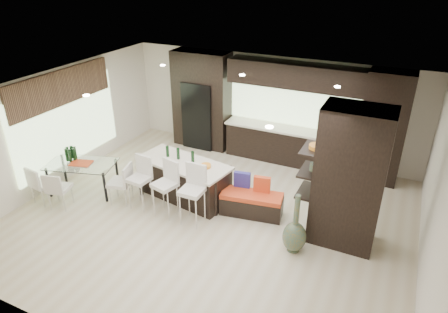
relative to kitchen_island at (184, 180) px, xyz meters
The scene contains 22 objects.
ground 1.11m from the kitchen_island, 25.87° to the right, with size 8.00×8.00×0.00m, color beige.
back_wall 3.32m from the kitchen_island, 73.38° to the left, with size 8.00×0.02×2.70m, color white.
left_wall 3.25m from the kitchen_island, behind, with size 0.02×7.00×2.70m, color white.
right_wall 5.02m from the kitchen_island, ahead, with size 0.02×7.00×2.70m, color white.
ceiling 2.48m from the kitchen_island, 25.87° to the right, with size 8.00×7.00×0.02m, color white.
window_left 3.19m from the kitchen_island, behind, with size 0.04×3.20×1.90m, color #B2D199.
window_back 3.55m from the kitchen_island, 63.37° to the left, with size 3.40×0.04×1.20m, color #B2D199.
stone_accent 3.53m from the kitchen_island, behind, with size 0.08×3.00×0.80m, color brown.
ceiling_spots 2.43m from the kitchen_island, 11.92° to the right, with size 4.00×3.00×0.02m, color white.
back_cabinetry 3.20m from the kitchen_island, 62.62° to the left, with size 6.80×0.68×2.70m, color black.
refrigerator 2.90m from the kitchen_island, 110.24° to the left, with size 0.90×0.68×1.90m, color black.
partition_column 3.63m from the kitchen_island, ahead, with size 1.20×0.80×2.70m, color black.
kitchen_island is the anchor object (origin of this frame).
stool_left 1.00m from the kitchen_island, 130.34° to the right, with size 0.42×0.42×0.95m, color silver.
stool_mid 0.78m from the kitchen_island, 90.00° to the right, with size 0.44×0.44×0.99m, color silver.
stool_right 1.02m from the kitchen_island, 50.28° to the right, with size 0.45×0.45×1.03m, color silver.
bench 1.64m from the kitchen_island, ahead, with size 1.30×0.50×0.50m, color black.
floor_vase 2.88m from the kitchen_island, 15.06° to the right, with size 0.44×0.44×1.20m, color #45533B, non-canonical shape.
dining_table 2.37m from the kitchen_island, 160.54° to the right, with size 1.51×0.85×0.73m, color white.
chair_near 2.70m from the kitchen_island, 145.91° to the right, with size 0.44×0.44×0.81m, color silver.
chair_far 3.10m from the kitchen_island, 150.71° to the right, with size 0.45×0.45×0.83m, color silver.
chair_end 1.41m from the kitchen_island, 145.97° to the right, with size 0.46×0.46×0.86m, color silver.
Camera 1 is at (3.23, -6.21, 4.91)m, focal length 32.00 mm.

